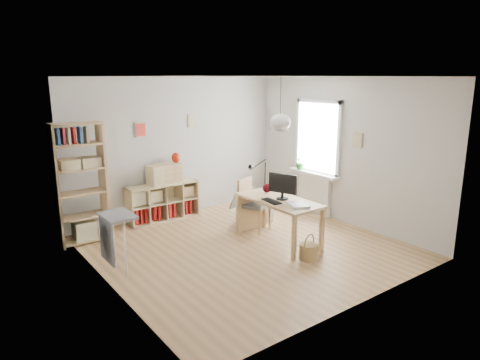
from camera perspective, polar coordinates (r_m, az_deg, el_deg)
ground at (r=7.05m, az=0.81°, el=-8.91°), size 4.50×4.50×0.00m
room_shell at (r=6.78m, az=5.37°, el=7.65°), size 4.50×4.50×4.50m
window_unit at (r=8.53m, az=10.37°, el=5.64°), size 0.07×1.16×1.46m
radiator at (r=8.74m, az=9.90°, el=-1.87°), size 0.10×0.80×0.80m
windowsill at (r=8.60m, az=9.78°, el=0.84°), size 0.22×1.20×0.06m
desk at (r=7.05m, az=5.13°, el=-3.29°), size 0.70×1.50×0.75m
cube_shelf at (r=8.40m, az=-10.45°, el=-3.25°), size 1.40×0.38×0.72m
tall_bookshelf at (r=7.41m, az=-20.62°, el=0.17°), size 0.80×0.38×2.00m
side_table at (r=6.19m, az=-16.50°, el=-6.12°), size 0.40×0.55×0.85m
chair at (r=7.62m, az=1.60°, el=-2.85°), size 0.61×0.61×0.95m
wicker_basket at (r=6.64m, az=9.17°, el=-9.33°), size 0.29×0.29×0.40m
storage_chest at (r=8.16m, az=1.87°, el=-4.26°), size 0.69×0.75×0.60m
monitor at (r=6.97m, az=5.70°, el=-0.67°), size 0.22×0.47×0.42m
keyboard at (r=6.87m, az=4.19°, el=-2.82°), size 0.19×0.40×0.02m
task_lamp at (r=7.41m, az=2.31°, el=1.08°), size 0.47×0.17×0.50m
yarn_ball at (r=7.39m, az=3.63°, el=-1.08°), size 0.16×0.16×0.16m
paper_tray at (r=6.68m, az=7.74°, el=-3.32°), size 0.38×0.42×0.03m
drawer_chest at (r=8.24m, az=-10.02°, el=0.82°), size 0.68×0.36×0.37m
red_vase at (r=8.30m, az=-8.55°, el=2.95°), size 0.16×0.16×0.19m
potted_plant at (r=8.79m, az=8.09°, el=2.36°), size 0.31×0.28×0.30m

